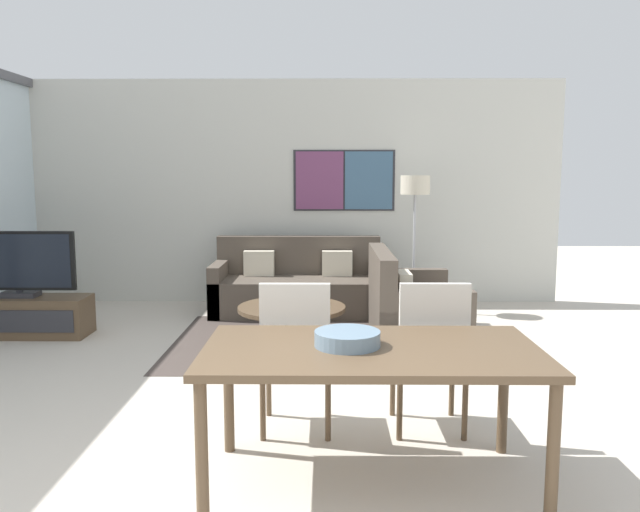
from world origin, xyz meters
TOP-DOWN VIEW (x-y plane):
  - wall_back at (0.02, 5.75)m, footprint 7.15×0.09m
  - area_rug at (0.29, 3.76)m, footprint 2.29×2.15m
  - tv_console at (-2.46, 3.97)m, footprint 1.35×0.45m
  - television at (-2.46, 3.97)m, footprint 1.15×0.20m
  - sofa_main at (0.29, 5.11)m, footprint 1.98×0.85m
  - sofa_side at (1.44, 3.91)m, footprint 0.85×1.45m
  - coffee_table at (0.29, 3.76)m, footprint 1.05×1.05m
  - dining_table at (0.86, 0.93)m, footprint 1.73×0.92m
  - dining_chair_left at (0.44, 1.59)m, footprint 0.46×0.46m
  - dining_chair_centre at (1.28, 1.61)m, footprint 0.46×0.46m
  - fruit_bowl at (0.74, 0.95)m, footprint 0.34×0.34m
  - floor_lamp at (1.67, 5.12)m, footprint 0.34×0.34m

SIDE VIEW (x-z plane):
  - area_rug at x=0.29m, z-range 0.00..0.01m
  - tv_console at x=-2.46m, z-range 0.00..0.40m
  - coffee_table at x=0.29m, z-range 0.09..0.45m
  - sofa_side at x=1.44m, z-range -0.16..0.72m
  - sofa_main at x=0.29m, z-range -0.16..0.73m
  - dining_chair_left at x=0.44m, z-range 0.04..1.02m
  - dining_chair_centre at x=1.28m, z-range 0.04..1.02m
  - dining_table at x=0.86m, z-range 0.30..1.05m
  - television at x=-2.46m, z-range 0.40..1.06m
  - fruit_bowl at x=0.74m, z-range 0.75..0.83m
  - floor_lamp at x=1.67m, z-range 0.57..2.18m
  - wall_back at x=0.02m, z-range 0.00..2.80m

